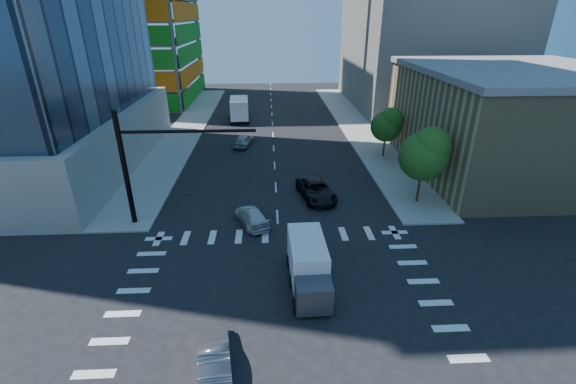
{
  "coord_description": "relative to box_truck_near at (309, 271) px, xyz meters",
  "views": [
    {
      "loc": [
        -0.53,
        -16.19,
        15.35
      ],
      "look_at": [
        0.69,
        8.0,
        4.11
      ],
      "focal_mm": 24.0,
      "sensor_mm": 36.0,
      "label": 1
    }
  ],
  "objects": [
    {
      "name": "ground",
      "position": [
        -1.69,
        -2.79,
        -1.26
      ],
      "size": [
        160.0,
        160.0,
        0.0
      ],
      "primitive_type": "plane",
      "color": "black",
      "rests_on": "ground"
    },
    {
      "name": "road_markings",
      "position": [
        -1.69,
        -2.79,
        -1.25
      ],
      "size": [
        20.0,
        20.0,
        0.01
      ],
      "primitive_type": "cube",
      "color": "silver",
      "rests_on": "ground"
    },
    {
      "name": "sidewalk_ne",
      "position": [
        10.81,
        37.21,
        -1.18
      ],
      "size": [
        5.0,
        60.0,
        0.15
      ],
      "primitive_type": "cube",
      "color": "#9C9B94",
      "rests_on": "ground"
    },
    {
      "name": "sidewalk_nw",
      "position": [
        -14.19,
        37.21,
        -1.18
      ],
      "size": [
        5.0,
        60.0,
        0.15
      ],
      "primitive_type": "cube",
      "color": "#9C9B94",
      "rests_on": "ground"
    },
    {
      "name": "commercial_building",
      "position": [
        23.31,
        19.21,
        4.06
      ],
      "size": [
        20.5,
        22.5,
        10.6
      ],
      "color": "tan",
      "rests_on": "ground"
    },
    {
      "name": "bg_building_ne",
      "position": [
        25.31,
        52.21,
        12.74
      ],
      "size": [
        24.0,
        30.0,
        28.0
      ],
      "primitive_type": "cube",
      "color": "slate",
      "rests_on": "ground"
    },
    {
      "name": "signal_mast_nw",
      "position": [
        -11.69,
        8.71,
        4.24
      ],
      "size": [
        10.2,
        0.4,
        9.0
      ],
      "color": "black",
      "rests_on": "sidewalk_nw"
    },
    {
      "name": "tree_south",
      "position": [
        10.94,
        11.11,
        3.43
      ],
      "size": [
        4.16,
        4.16,
        6.82
      ],
      "color": "#382316",
      "rests_on": "sidewalk_ne"
    },
    {
      "name": "tree_north",
      "position": [
        11.24,
        23.11,
        2.73
      ],
      "size": [
        3.54,
        3.52,
        5.78
      ],
      "color": "#382316",
      "rests_on": "sidewalk_ne"
    },
    {
      "name": "car_nb_far",
      "position": [
        1.95,
        12.66,
        -0.46
      ],
      "size": [
        3.68,
        6.1,
        1.58
      ],
      "primitive_type": "imported",
      "rotation": [
        0.0,
        0.0,
        0.19
      ],
      "color": "black",
      "rests_on": "ground"
    },
    {
      "name": "car_sb_near",
      "position": [
        -3.77,
        8.17,
        -0.61
      ],
      "size": [
        3.37,
        4.82,
        1.3
      ],
      "primitive_type": "imported",
      "rotation": [
        0.0,
        0.0,
        3.53
      ],
      "color": "silver",
      "rests_on": "ground"
    },
    {
      "name": "car_sb_mid",
      "position": [
        -5.47,
        28.3,
        -0.5
      ],
      "size": [
        2.79,
        4.72,
        1.5
      ],
      "primitive_type": "imported",
      "rotation": [
        0.0,
        0.0,
        2.9
      ],
      "color": "#9B9CA2",
      "rests_on": "ground"
    },
    {
      "name": "car_sb_cross",
      "position": [
        -5.05,
        -5.49,
        -0.56
      ],
      "size": [
        2.11,
        4.39,
        1.39
      ],
      "primitive_type": "imported",
      "rotation": [
        0.0,
        0.0,
        3.3
      ],
      "color": "#545459",
      "rests_on": "ground"
    },
    {
      "name": "box_truck_near",
      "position": [
        0.0,
        0.0,
        0.0
      ],
      "size": [
        2.45,
        5.47,
        2.84
      ],
      "rotation": [
        0.0,
        0.0,
        0.03
      ],
      "color": "black",
      "rests_on": "ground"
    },
    {
      "name": "box_truck_far",
      "position": [
        -6.83,
        41.84,
        0.33
      ],
      "size": [
        3.32,
        6.98,
        3.58
      ],
      "rotation": [
        0.0,
        0.0,
        3.2
      ],
      "color": "black",
      "rests_on": "ground"
    }
  ]
}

